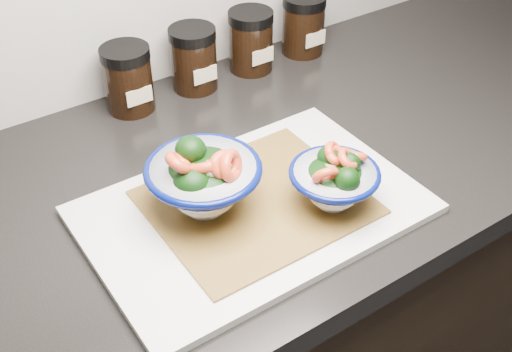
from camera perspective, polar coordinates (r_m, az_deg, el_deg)
cabinet at (r=1.32m, az=0.47°, el=-14.77°), size 3.43×0.58×0.86m
countertop at (r=1.00m, az=0.60°, el=0.79°), size 3.50×0.60×0.04m
cutting_board at (r=0.88m, az=-0.30°, el=-2.99°), size 0.45×0.30×0.01m
bamboo_mat at (r=0.88m, az=-0.00°, el=-2.33°), size 0.28×0.24×0.00m
bowl_left at (r=0.84m, az=-4.74°, el=-0.29°), size 0.16×0.16×0.12m
bowl_right at (r=0.86m, az=7.01°, el=-0.40°), size 0.12×0.12×0.09m
spice_jar_a at (r=1.09m, az=-11.29°, el=8.46°), size 0.08×0.08×0.11m
spice_jar_b at (r=1.14m, az=-5.56°, el=10.35°), size 0.08×0.08×0.11m
spice_jar_c at (r=1.19m, az=-0.46°, el=11.92°), size 0.08×0.08×0.11m
spice_jar_d at (r=1.26m, az=4.24°, el=13.28°), size 0.08×0.08×0.11m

